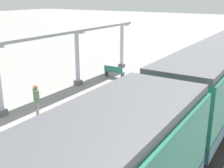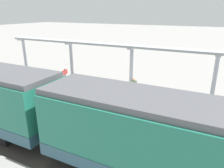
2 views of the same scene
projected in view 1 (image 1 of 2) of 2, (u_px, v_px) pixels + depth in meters
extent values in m
plane|color=gray|center=(51.00, 132.00, 12.58)|extent=(176.00, 176.00, 0.00)
cube|color=gold|center=(121.00, 155.00, 10.74)|extent=(0.51, 30.97, 0.01)
cube|color=#206E59|center=(218.00, 74.00, 14.62)|extent=(2.60, 13.29, 2.60)
cube|color=#2C5062|center=(216.00, 92.00, 14.92)|extent=(2.63, 13.31, 0.55)
cube|color=#515156|center=(222.00, 46.00, 14.19)|extent=(2.39, 13.29, 0.24)
cube|color=black|center=(194.00, 64.00, 15.19)|extent=(0.03, 12.23, 0.84)
cube|color=black|center=(209.00, 63.00, 18.04)|extent=(0.04, 1.10, 2.00)
cube|color=black|center=(193.00, 75.00, 15.36)|extent=(0.04, 1.10, 2.00)
cube|color=black|center=(170.00, 91.00, 12.69)|extent=(0.04, 1.10, 2.00)
cube|color=black|center=(190.00, 134.00, 11.68)|extent=(2.21, 0.90, 0.64)
cube|color=slate|center=(122.00, 65.00, 23.84)|extent=(0.44, 0.44, 0.30)
cylinder|color=silver|center=(122.00, 45.00, 23.32)|extent=(0.28, 0.28, 3.18)
cube|color=silver|center=(122.00, 25.00, 22.82)|extent=(1.10, 0.36, 0.12)
cube|color=slate|center=(78.00, 83.00, 19.18)|extent=(0.44, 0.44, 0.30)
cylinder|color=silver|center=(77.00, 57.00, 18.66)|extent=(0.28, 0.28, 3.18)
cube|color=silver|center=(76.00, 32.00, 18.16)|extent=(1.10, 0.36, 0.12)
cube|color=slate|center=(2.00, 113.00, 14.28)|extent=(0.44, 0.44, 0.30)
cube|color=#2D7D6C|center=(114.00, 71.00, 20.86)|extent=(1.52, 0.52, 0.04)
cube|color=#2D7D6C|center=(113.00, 69.00, 20.64)|extent=(1.50, 0.14, 0.40)
cube|color=#4C4C51|center=(107.00, 73.00, 21.24)|extent=(0.12, 0.40, 0.42)
cube|color=#4C4C51|center=(122.00, 76.00, 20.62)|extent=(0.12, 0.40, 0.42)
cylinder|color=gray|center=(38.00, 110.00, 13.96)|extent=(0.11, 0.11, 0.83)
cylinder|color=gray|center=(37.00, 108.00, 14.11)|extent=(0.11, 0.11, 0.83)
cube|color=#486447|center=(36.00, 95.00, 13.82)|extent=(0.52, 0.44, 0.62)
sphere|color=#946A4D|center=(35.00, 87.00, 13.69)|extent=(0.22, 0.22, 0.22)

